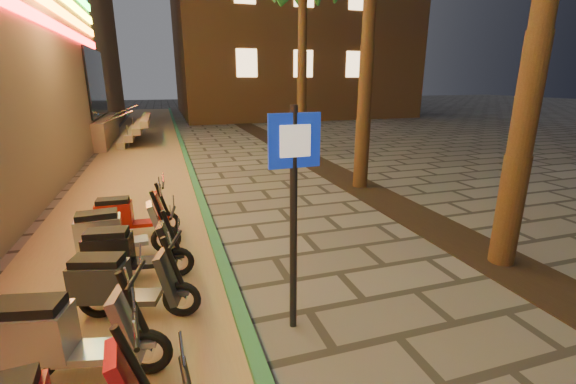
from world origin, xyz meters
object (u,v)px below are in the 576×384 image
object	(u,v)px
scooter_5	(61,336)
scooter_7	(126,252)
scooter_9	(128,215)
scooter_8	(116,232)
scooter_6	(120,284)
pedestrian_sign	(294,192)

from	to	relation	value
scooter_5	scooter_7	bearing A→B (deg)	89.35
scooter_7	scooter_9	size ratio (longest dim) A/B	1.04
scooter_8	scooter_9	bearing A→B (deg)	80.06
scooter_6	scooter_7	bearing A→B (deg)	106.35
pedestrian_sign	scooter_7	xyz separation A→B (m)	(-2.04, 1.85, -1.28)
scooter_6	scooter_9	xyz separation A→B (m)	(-0.11, 2.78, -0.02)
scooter_9	pedestrian_sign	bearing A→B (deg)	-57.16
scooter_5	scooter_6	bearing A→B (deg)	77.13
scooter_8	pedestrian_sign	bearing A→B (deg)	-53.24
scooter_5	scooter_8	distance (m)	2.80
scooter_5	scooter_7	xyz separation A→B (m)	(0.45, 1.99, -0.04)
scooter_5	scooter_9	bearing A→B (deg)	96.89
scooter_7	scooter_8	bearing A→B (deg)	112.55
scooter_5	scooter_8	xyz separation A→B (m)	(0.24, 2.79, -0.01)
scooter_8	scooter_9	size ratio (longest dim) A/B	1.10
scooter_6	scooter_8	size ratio (longest dim) A/B	0.96
pedestrian_sign	scooter_9	world-z (taller)	pedestrian_sign
pedestrian_sign	scooter_9	distance (m)	4.41
scooter_5	scooter_7	world-z (taller)	scooter_5
scooter_6	scooter_9	size ratio (longest dim) A/B	1.05
scooter_7	scooter_9	distance (m)	1.78
scooter_8	scooter_9	distance (m)	0.98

